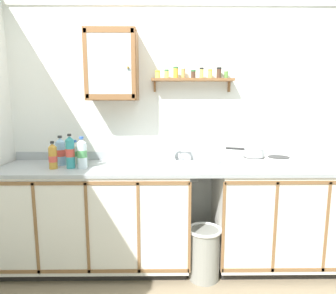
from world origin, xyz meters
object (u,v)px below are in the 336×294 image
object	(u,v)px
saucepan	(254,152)
bottle_soda_green_3	(83,154)
bottle_water_clear_0	(82,153)
bottle_opaque_white_5	(75,153)
bottle_water_blue_4	(61,152)
sink	(171,167)
mug	(213,160)
trash_bin	(204,252)
hot_plate_stove	(267,161)
bottle_detergent_teal_1	(70,152)
wall_cabinet	(112,66)
bottle_juice_amber_2	(53,157)

from	to	relation	value
saucepan	bottle_soda_green_3	xyz separation A→B (m)	(-1.57, 0.02, -0.02)
bottle_water_clear_0	bottle_opaque_white_5	xyz separation A→B (m)	(-0.12, 0.19, -0.03)
bottle_water_clear_0	bottle_water_blue_4	distance (m)	0.25
bottle_water_blue_4	bottle_water_clear_0	bearing A→B (deg)	-26.92
sink	saucepan	size ratio (longest dim) A/B	1.63
bottle_soda_green_3	mug	size ratio (longest dim) A/B	1.82
bottle_water_clear_0	trash_bin	world-z (taller)	bottle_water_clear_0
hot_plate_stove	saucepan	distance (m)	0.15
bottle_detergent_teal_1	bottle_water_blue_4	bearing A→B (deg)	136.78
wall_cabinet	bottle_soda_green_3	bearing A→B (deg)	-158.50
bottle_detergent_teal_1	bottle_opaque_white_5	world-z (taller)	bottle_detergent_teal_1
saucepan	bottle_soda_green_3	world-z (taller)	bottle_soda_green_3
bottle_water_clear_0	saucepan	bearing A→B (deg)	4.28
bottle_water_clear_0	trash_bin	bearing A→B (deg)	-7.58
saucepan	wall_cabinet	xyz separation A→B (m)	(-1.29, 0.12, 0.78)
bottle_detergent_teal_1	bottle_opaque_white_5	xyz separation A→B (m)	(-0.01, 0.19, -0.04)
bottle_water_clear_0	bottle_juice_amber_2	distance (m)	0.25
saucepan	bottle_juice_amber_2	xyz separation A→B (m)	(-1.79, -0.14, -0.01)
sink	bottle_water_clear_0	xyz separation A→B (m)	(-0.78, -0.11, 0.15)
saucepan	bottle_juice_amber_2	world-z (taller)	bottle_juice_amber_2
bottle_juice_amber_2	mug	size ratio (longest dim) A/B	1.95
bottle_water_clear_0	mug	xyz separation A→B (m)	(1.17, 0.14, -0.09)
sink	trash_bin	world-z (taller)	sink
hot_plate_stove	mug	world-z (taller)	mug
mug	bottle_water_blue_4	bearing A→B (deg)	-179.17
bottle_water_blue_4	trash_bin	xyz separation A→B (m)	(1.29, -0.26, -0.85)
bottle_juice_amber_2	wall_cabinet	size ratio (longest dim) A/B	0.38
hot_plate_stove	bottle_juice_amber_2	xyz separation A→B (m)	(-1.91, -0.11, 0.07)
bottle_soda_green_3	mug	xyz separation A→B (m)	(1.21, 0.00, -0.05)
mug	saucepan	bearing A→B (deg)	-3.18
sink	bottle_water_blue_4	bearing A→B (deg)	179.73
bottle_water_clear_0	trash_bin	xyz separation A→B (m)	(1.07, -0.14, -0.86)
bottle_water_blue_4	bottle_detergent_teal_1	bearing A→B (deg)	-43.22
hot_plate_stove	trash_bin	distance (m)	0.99
saucepan	mug	bearing A→B (deg)	176.82
bottle_juice_amber_2	bottle_detergent_teal_1	bearing A→B (deg)	7.56
bottle_opaque_white_5	bottle_juice_amber_2	bearing A→B (deg)	-122.06
bottle_soda_green_3	bottle_opaque_white_5	distance (m)	0.10
saucepan	bottle_opaque_white_5	distance (m)	1.66
sink	mug	world-z (taller)	sink
wall_cabinet	trash_bin	distance (m)	1.86
bottle_water_clear_0	bottle_water_blue_4	bearing A→B (deg)	153.08
bottle_soda_green_3	mug	bearing A→B (deg)	0.23
wall_cabinet	trash_bin	size ratio (longest dim) A/B	1.35
sink	bottle_opaque_white_5	distance (m)	0.91
bottle_soda_green_3	bottle_detergent_teal_1	bearing A→B (deg)	-117.80
bottle_juice_amber_2	trash_bin	distance (m)	1.56
bottle_detergent_teal_1	trash_bin	distance (m)	1.46
bottle_water_blue_4	sink	bearing A→B (deg)	-0.27
bottle_detergent_teal_1	bottle_juice_amber_2	distance (m)	0.15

